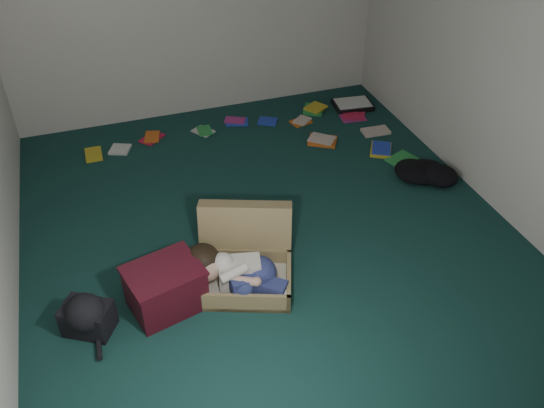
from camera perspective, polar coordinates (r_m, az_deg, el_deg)
floor at (r=4.93m, az=-0.57°, el=-2.25°), size 4.50×4.50×0.00m
wall_front at (r=2.58m, az=15.71°, el=-9.89°), size 4.50×0.00×4.50m
wall_right at (r=5.16m, az=21.57°, el=13.88°), size 0.00×4.50×4.50m
suitcase at (r=4.39m, az=-2.78°, el=-5.45°), size 0.91×0.90×0.52m
person at (r=4.24m, az=-3.63°, el=-6.65°), size 0.70×0.56×0.33m
maroon_bin at (r=4.21m, az=-10.51°, el=-8.17°), size 0.60×0.52×0.36m
backpack at (r=4.22m, az=-17.80°, el=-10.62°), size 0.52×0.49×0.24m
clothing_pile at (r=5.69m, az=15.21°, el=3.22°), size 0.54×0.48×0.14m
paper_tray at (r=6.81m, az=8.00°, el=9.73°), size 0.47×0.37×0.06m
book_scatter at (r=6.23m, az=0.63°, el=7.14°), size 3.21×1.55×0.02m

